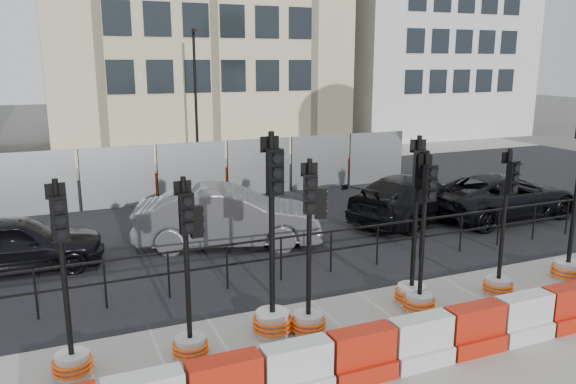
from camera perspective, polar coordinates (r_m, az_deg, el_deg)
name	(u,v)px	position (r m, az deg, el deg)	size (l,w,h in m)	color
ground	(358,293)	(11.75, 7.09, -10.14)	(120.00, 120.00, 0.00)	#51514C
sidewalk_near	(454,363)	(9.55, 16.54, -16.32)	(40.00, 6.00, 0.02)	gray
road	(246,211)	(17.80, -4.29, -1.93)	(40.00, 14.00, 0.03)	black
sidewalk_far	(182,165)	(26.28, -10.70, 2.76)	(40.00, 4.00, 0.02)	gray
building_white	(419,8)	(38.69, 13.17, 17.77)	(12.00, 9.06, 16.00)	silver
kerb_railing	(331,244)	(12.48, 4.41, -5.29)	(18.00, 0.04, 1.00)	black
heras_fencing	(235,174)	(20.48, -5.43, 1.87)	(14.33, 1.72, 2.00)	gray
lamp_post_far	(196,95)	(25.04, -9.36, 9.72)	(0.12, 0.56, 6.00)	black
barrier_row	(448,337)	(9.52, 15.90, -13.95)	(12.55, 0.50, 0.80)	red
traffic_signal_a	(70,338)	(9.15, -21.26, -13.67)	(0.60, 0.60, 3.04)	silver
traffic_signal_b	(190,317)	(9.14, -9.93, -12.42)	(0.58, 0.58, 2.96)	silver
traffic_signal_c	(273,295)	(9.72, -1.57, -10.46)	(0.70, 0.70, 3.53)	silver
traffic_signal_d	(309,294)	(9.75, 2.17, -10.36)	(0.61, 0.61, 3.09)	silver
traffic_signal_e	(421,281)	(10.85, 13.33, -8.78)	(0.61, 0.61, 3.08)	silver
traffic_signal_f	(414,266)	(11.10, 12.64, -7.40)	(0.65, 0.65, 3.31)	silver
traffic_signal_g	(500,266)	(12.09, 20.75, -7.08)	(0.59, 0.59, 3.00)	silver
traffic_signal_h	(570,249)	(13.48, 26.76, -5.21)	(0.67, 0.67, 3.42)	silver
car_a	(14,244)	(13.97, -26.10, -4.77)	(3.91, 1.77, 1.30)	black
car_b	(228,217)	(14.37, -6.12, -2.52)	(4.92, 2.98, 1.53)	#4E4F54
car_c	(413,198)	(16.98, 12.55, -0.59)	(5.14, 3.61, 1.38)	black
car_d	(503,196)	(18.07, 21.00, -0.40)	(4.97, 2.51, 1.35)	black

